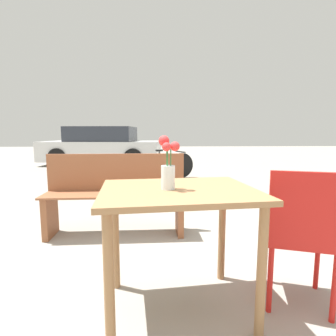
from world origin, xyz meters
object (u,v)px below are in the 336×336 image
Objects in this scene: flower_vase at (168,169)px; bench_near at (116,191)px; bicycle at (166,166)px; parked_car at (103,146)px; cafe_chair at (301,230)px; table_front at (178,209)px.

flower_vase reaches higher than bench_near.
parked_car reaches higher than bicycle.
cafe_chair is 0.63× the size of bicycle.
cafe_chair is at bearing -45.11° from bench_near.
bicycle is (-0.65, 4.61, -0.18)m from cafe_chair.
bench_near is at bearing -101.05° from bicycle.
table_front is 0.69× the size of bicycle.
cafe_chair is at bearing 0.02° from flower_vase.
parked_car is at bearing 109.39° from cafe_chair.
flower_vase is at bearing -179.98° from cafe_chair.
bicycle is at bearing 88.20° from flower_vase.
bench_near is (-0.50, 1.30, -0.42)m from flower_vase.
parked_car is (-1.44, 6.48, 0.16)m from bench_near.
bench_near is 6.64m from parked_car.
bicycle is 3.81m from parked_car.
flower_vase is at bearing -68.97° from bench_near.
parked_car is at bearing 123.36° from bicycle.
cafe_chair is at bearing -1.31° from table_front.
cafe_chair is 0.58× the size of bench_near.
table_front is 0.64× the size of bench_near.
cafe_chair reaches higher than bench_near.
parked_car is (-2.00, 7.76, -0.02)m from table_front.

